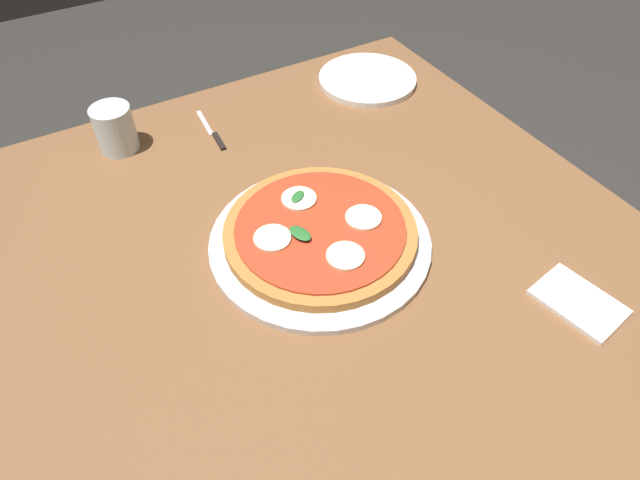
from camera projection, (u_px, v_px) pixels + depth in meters
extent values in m
plane|color=#2D2B28|center=(321.00, 456.00, 1.43)|extent=(6.00, 6.00, 0.00)
cube|color=brown|center=(321.00, 284.00, 0.93)|extent=(1.26, 1.16, 0.04)
cube|color=brown|center=(373.00, 172.00, 1.69)|extent=(0.07, 0.07, 0.67)
cube|color=brown|center=(24.00, 305.00, 1.34)|extent=(0.07, 0.07, 0.67)
cylinder|color=silver|center=(320.00, 242.00, 0.96)|extent=(0.38, 0.38, 0.01)
cylinder|color=#B27033|center=(320.00, 232.00, 0.96)|extent=(0.33, 0.33, 0.02)
cylinder|color=#B7381E|center=(320.00, 227.00, 0.95)|extent=(0.29, 0.29, 0.00)
cylinder|color=beige|center=(299.00, 199.00, 0.99)|extent=(0.06, 0.06, 0.00)
cylinder|color=beige|center=(272.00, 238.00, 0.93)|extent=(0.06, 0.06, 0.00)
cylinder|color=beige|center=(345.00, 256.00, 0.90)|extent=(0.06, 0.06, 0.00)
cylinder|color=beige|center=(363.00, 218.00, 0.96)|extent=(0.06, 0.06, 0.00)
ellipsoid|color=#286B2D|center=(303.00, 232.00, 0.93)|extent=(0.05, 0.04, 0.00)
ellipsoid|color=#286B2D|center=(298.00, 196.00, 0.99)|extent=(0.03, 0.04, 0.00)
cylinder|color=white|center=(367.00, 79.00, 1.33)|extent=(0.23, 0.23, 0.01)
cube|color=white|center=(579.00, 302.00, 0.88)|extent=(0.14, 0.11, 0.01)
cube|color=black|center=(218.00, 141.00, 1.17)|extent=(0.06, 0.02, 0.01)
cube|color=silver|center=(207.00, 122.00, 1.22)|extent=(0.10, 0.02, 0.00)
cylinder|color=silver|center=(115.00, 129.00, 1.12)|extent=(0.08, 0.08, 0.09)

